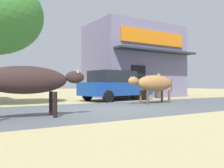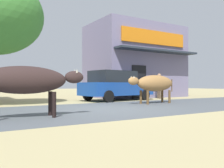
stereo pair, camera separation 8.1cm
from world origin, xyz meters
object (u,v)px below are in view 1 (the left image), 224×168
(parked_hatchback_car, at_px, (115,85))
(cow_far_dark, at_px, (154,84))
(cow_near_brown, at_px, (28,80))
(pedestrian_by_shop, at_px, (159,84))

(parked_hatchback_car, xyz_separation_m, cow_far_dark, (0.39, -2.77, 0.09))
(cow_near_brown, xyz_separation_m, pedestrian_by_shop, (9.10, 4.78, -0.08))
(cow_near_brown, distance_m, cow_far_dark, 6.48)
(cow_far_dark, xyz_separation_m, pedestrian_by_shop, (2.91, 2.84, -0.01))
(parked_hatchback_car, distance_m, cow_far_dark, 2.80)
(cow_near_brown, height_order, cow_far_dark, cow_near_brown)
(parked_hatchback_car, relative_size, cow_near_brown, 1.54)
(pedestrian_by_shop, bearing_deg, parked_hatchback_car, -178.87)
(parked_hatchback_car, relative_size, cow_far_dark, 1.59)
(cow_near_brown, relative_size, pedestrian_by_shop, 1.79)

